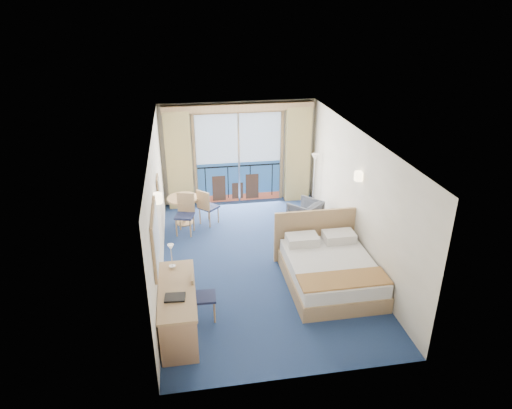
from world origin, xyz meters
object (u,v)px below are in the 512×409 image
desk_chair (200,294)px  table_chair_b (185,211)px  floor_lamp (314,168)px  round_table (183,204)px  bed (329,269)px  desk (179,325)px  armchair (305,213)px  nightstand (334,232)px  table_chair_a (206,205)px

desk_chair → table_chair_b: table_chair_b is taller
floor_lamp → round_table: size_ratio=1.97×
bed → round_table: (-2.69, 3.09, 0.20)m
bed → round_table: 4.10m
round_table → table_chair_b: (0.03, -0.48, 0.02)m
floor_lamp → desk: size_ratio=0.87×
armchair → desk_chair: (-2.70, -3.15, 0.19)m
armchair → desk_chair: desk_chair is taller
desk → table_chair_b: table_chair_b is taller
bed → nightstand: bearing=68.2°
nightstand → round_table: (-3.30, 1.56, 0.26)m
bed → floor_lamp: size_ratio=1.41×
floor_lamp → table_chair_a: floor_lamp is taller
bed → desk_chair: size_ratio=2.36×
bed → desk: bed is taller
bed → desk: 3.17m
desk_chair → table_chair_a: 3.58m
armchair → table_chair_b: 2.86m
floor_lamp → armchair: bearing=-116.9°
nightstand → table_chair_a: 3.09m
nightstand → desk_chair: desk_chair is taller
floor_lamp → round_table: floor_lamp is taller
bed → floor_lamp: 3.56m
desk → table_chair_a: size_ratio=1.90×
bed → armchair: size_ratio=3.05×
desk → desk_chair: size_ratio=1.94×
round_table → bed: bearing=-49.0°
nightstand → round_table: 3.66m
floor_lamp → nightstand: bearing=-91.2°
desk → round_table: size_ratio=2.28×
armchair → desk: 4.92m
table_chair_a → table_chair_b: bearing=76.4°
armchair → desk_chair: bearing=8.6°
bed → desk_chair: bearing=-165.5°
nightstand → desk_chair: (-3.11, -2.18, 0.25)m
table_chair_a → armchair: bearing=-144.2°
round_table → table_chair_b: 0.48m
nightstand → table_chair_b: bearing=161.7°
floor_lamp → round_table: (-3.34, -0.31, -0.61)m
round_table → table_chair_a: 0.57m
round_table → table_chair_a: (0.54, -0.18, -0.00)m
armchair → table_chair_b: (-2.85, 0.11, 0.22)m
desk → round_table: desk is taller
armchair → floor_lamp: 1.30m
armchair → round_table: bearing=-52.4°
armchair → table_chair_b: size_ratio=0.72×
nightstand → floor_lamp: 2.06m
table_chair_a → floor_lamp: bearing=-124.3°
desk → table_chair_b: bearing=86.9°
floor_lamp → table_chair_b: size_ratio=1.57×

